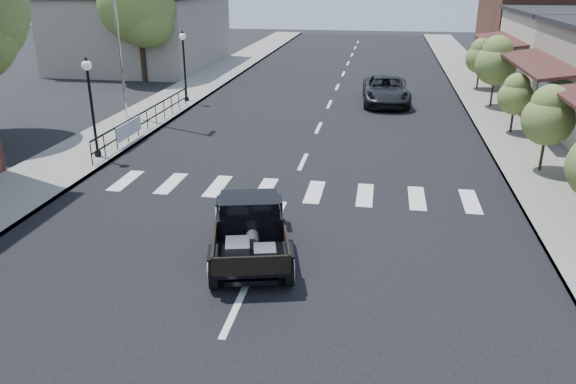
# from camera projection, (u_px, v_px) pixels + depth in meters

# --- Properties ---
(ground) EXTENTS (120.00, 120.00, 0.00)m
(ground) POSITION_uv_depth(u_px,v_px,m) (264.00, 247.00, 14.34)
(ground) COLOR black
(ground) RESTS_ON ground
(road) EXTENTS (14.00, 80.00, 0.02)m
(road) POSITION_uv_depth(u_px,v_px,m) (325.00, 113.00, 28.12)
(road) COLOR black
(road) RESTS_ON ground
(road_markings) EXTENTS (12.00, 60.00, 0.06)m
(road_markings) POSITION_uv_depth(u_px,v_px,m) (313.00, 140.00, 23.53)
(road_markings) COLOR silver
(road_markings) RESTS_ON ground
(sidewalk_left) EXTENTS (3.00, 80.00, 0.15)m
(sidewalk_left) POSITION_uv_depth(u_px,v_px,m) (164.00, 106.00, 29.41)
(sidewalk_left) COLOR gray
(sidewalk_left) RESTS_ON ground
(sidewalk_right) EXTENTS (3.00, 80.00, 0.15)m
(sidewalk_right) POSITION_uv_depth(u_px,v_px,m) (502.00, 118.00, 26.79)
(sidewalk_right) COLOR gray
(sidewalk_right) RESTS_ON ground
(low_building_left) EXTENTS (10.00, 12.00, 5.00)m
(low_building_left) POSITION_uv_depth(u_px,v_px,m) (143.00, 32.00, 41.49)
(low_building_left) COLOR gray
(low_building_left) RESTS_ON ground
(far_building_right) EXTENTS (11.00, 10.00, 7.00)m
(far_building_right) POSITION_uv_depth(u_px,v_px,m) (567.00, 19.00, 40.09)
(far_building_right) COLOR brown
(far_building_right) RESTS_ON ground
(railing) EXTENTS (0.08, 10.00, 1.00)m
(railing) POSITION_uv_depth(u_px,v_px,m) (147.00, 118.00, 24.42)
(railing) COLOR black
(railing) RESTS_ON sidewalk_left
(banner) EXTENTS (0.04, 2.20, 0.60)m
(banner) POSITION_uv_depth(u_px,v_px,m) (130.00, 135.00, 22.64)
(banner) COLOR silver
(banner) RESTS_ON sidewalk_left
(lamp_post_b) EXTENTS (0.36, 0.36, 3.66)m
(lamp_post_b) POSITION_uv_depth(u_px,v_px,m) (92.00, 108.00, 20.31)
(lamp_post_b) COLOR black
(lamp_post_b) RESTS_ON sidewalk_left
(lamp_post_c) EXTENTS (0.36, 0.36, 3.66)m
(lamp_post_c) POSITION_uv_depth(u_px,v_px,m) (185.00, 66.00, 29.50)
(lamp_post_c) COLOR black
(lamp_post_c) RESTS_ON sidewalk_left
(big_tree_far) EXTENTS (4.96, 4.96, 7.28)m
(big_tree_far) POSITION_uv_depth(u_px,v_px,m) (140.00, 23.00, 35.17)
(big_tree_far) COLOR #5A7231
(big_tree_far) RESTS_ON ground
(small_tree_b) EXTENTS (1.72, 1.72, 2.86)m
(small_tree_b) POSITION_uv_depth(u_px,v_px,m) (546.00, 130.00, 18.99)
(small_tree_b) COLOR #5D7234
(small_tree_b) RESTS_ON sidewalk_right
(small_tree_c) EXTENTS (1.46, 1.46, 2.43)m
(small_tree_c) POSITION_uv_depth(u_px,v_px,m) (514.00, 104.00, 23.75)
(small_tree_c) COLOR #5D7234
(small_tree_c) RESTS_ON sidewalk_right
(small_tree_d) EXTENTS (2.05, 2.05, 3.42)m
(small_tree_d) POSITION_uv_depth(u_px,v_px,m) (495.00, 73.00, 28.34)
(small_tree_d) COLOR #5D7234
(small_tree_d) RESTS_ON sidewalk_right
(small_tree_e) EXTENTS (1.68, 1.68, 2.80)m
(small_tree_e) POSITION_uv_depth(u_px,v_px,m) (480.00, 65.00, 32.91)
(small_tree_e) COLOR #5D7234
(small_tree_e) RESTS_ON sidewalk_right
(hotrod_pickup) EXTENTS (3.00, 4.69, 1.50)m
(hotrod_pickup) POSITION_uv_depth(u_px,v_px,m) (250.00, 227.00, 13.68)
(hotrod_pickup) COLOR black
(hotrod_pickup) RESTS_ON ground
(second_car) EXTENTS (2.65, 5.28, 1.43)m
(second_car) POSITION_uv_depth(u_px,v_px,m) (386.00, 90.00, 29.93)
(second_car) COLOR black
(second_car) RESTS_ON ground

